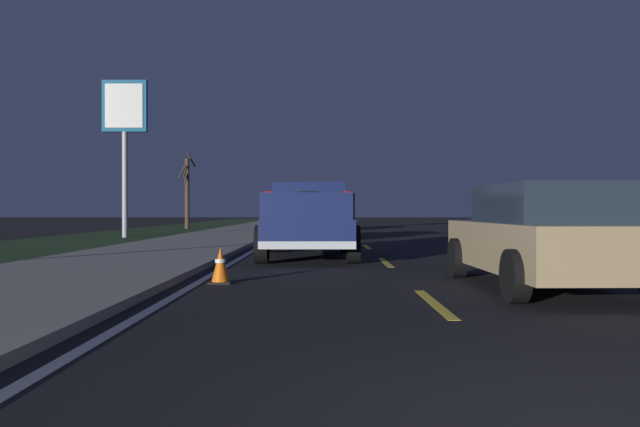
{
  "coord_description": "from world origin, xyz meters",
  "views": [
    {
      "loc": [
        -2.91,
        1.38,
        1.16
      ],
      "look_at": [
        13.24,
        1.47,
        1.08
      ],
      "focal_mm": 34.53,
      "sensor_mm": 36.0,
      "label": 1
    }
  ],
  "objects_px": {
    "sedan_tan": "(543,236)",
    "gas_price_sign": "(125,120)",
    "pickup_truck": "(309,218)",
    "sedan_black": "(315,217)",
    "sedan_blue": "(317,220)",
    "traffic_cone_near": "(220,266)",
    "bare_tree_far": "(187,191)"
  },
  "relations": [
    {
      "from": "gas_price_sign",
      "to": "bare_tree_far",
      "type": "bearing_deg",
      "value": 0.48
    },
    {
      "from": "pickup_truck",
      "to": "sedan_tan",
      "type": "distance_m",
      "value": 7.13
    },
    {
      "from": "sedan_black",
      "to": "bare_tree_far",
      "type": "relative_size",
      "value": 0.91
    },
    {
      "from": "sedan_blue",
      "to": "traffic_cone_near",
      "type": "relative_size",
      "value": 7.6
    },
    {
      "from": "sedan_tan",
      "to": "sedan_blue",
      "type": "bearing_deg",
      "value": 12.51
    },
    {
      "from": "sedan_black",
      "to": "gas_price_sign",
      "type": "height_order",
      "value": "gas_price_sign"
    },
    {
      "from": "pickup_truck",
      "to": "gas_price_sign",
      "type": "xyz_separation_m",
      "value": [
        10.94,
        8.12,
        4.06
      ]
    },
    {
      "from": "sedan_tan",
      "to": "gas_price_sign",
      "type": "relative_size",
      "value": 0.66
    },
    {
      "from": "sedan_blue",
      "to": "gas_price_sign",
      "type": "xyz_separation_m",
      "value": [
        1.27,
        8.24,
        4.25
      ]
    },
    {
      "from": "pickup_truck",
      "to": "traffic_cone_near",
      "type": "bearing_deg",
      "value": 166.98
    },
    {
      "from": "pickup_truck",
      "to": "bare_tree_far",
      "type": "relative_size",
      "value": 1.12
    },
    {
      "from": "sedan_black",
      "to": "gas_price_sign",
      "type": "distance_m",
      "value": 13.33
    },
    {
      "from": "sedan_blue",
      "to": "traffic_cone_near",
      "type": "height_order",
      "value": "sedan_blue"
    },
    {
      "from": "sedan_tan",
      "to": "sedan_blue",
      "type": "relative_size",
      "value": 1.01
    },
    {
      "from": "bare_tree_far",
      "to": "traffic_cone_near",
      "type": "bearing_deg",
      "value": -166.47
    },
    {
      "from": "sedan_blue",
      "to": "sedan_black",
      "type": "bearing_deg",
      "value": 1.27
    },
    {
      "from": "pickup_truck",
      "to": "sedan_tan",
      "type": "height_order",
      "value": "pickup_truck"
    },
    {
      "from": "gas_price_sign",
      "to": "sedan_black",
      "type": "bearing_deg",
      "value": -39.28
    },
    {
      "from": "pickup_truck",
      "to": "sedan_tan",
      "type": "relative_size",
      "value": 1.23
    },
    {
      "from": "gas_price_sign",
      "to": "traffic_cone_near",
      "type": "height_order",
      "value": "gas_price_sign"
    },
    {
      "from": "gas_price_sign",
      "to": "bare_tree_far",
      "type": "xyz_separation_m",
      "value": [
        12.44,
        0.1,
        -2.64
      ]
    },
    {
      "from": "sedan_tan",
      "to": "bare_tree_far",
      "type": "distance_m",
      "value": 31.85
    },
    {
      "from": "sedan_black",
      "to": "traffic_cone_near",
      "type": "bearing_deg",
      "value": 177.48
    },
    {
      "from": "pickup_truck",
      "to": "gas_price_sign",
      "type": "bearing_deg",
      "value": 36.58
    },
    {
      "from": "sedan_tan",
      "to": "gas_price_sign",
      "type": "distance_m",
      "value": 21.16
    },
    {
      "from": "sedan_black",
      "to": "bare_tree_far",
      "type": "distance_m",
      "value": 8.68
    },
    {
      "from": "sedan_black",
      "to": "sedan_blue",
      "type": "bearing_deg",
      "value": -178.73
    },
    {
      "from": "gas_price_sign",
      "to": "traffic_cone_near",
      "type": "relative_size",
      "value": 11.58
    },
    {
      "from": "sedan_black",
      "to": "bare_tree_far",
      "type": "xyz_separation_m",
      "value": [
        2.66,
        8.1,
        1.62
      ]
    },
    {
      "from": "pickup_truck",
      "to": "sedan_blue",
      "type": "distance_m",
      "value": 9.67
    },
    {
      "from": "pickup_truck",
      "to": "sedan_black",
      "type": "bearing_deg",
      "value": 0.33
    },
    {
      "from": "sedan_black",
      "to": "pickup_truck",
      "type": "bearing_deg",
      "value": -179.67
    }
  ]
}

